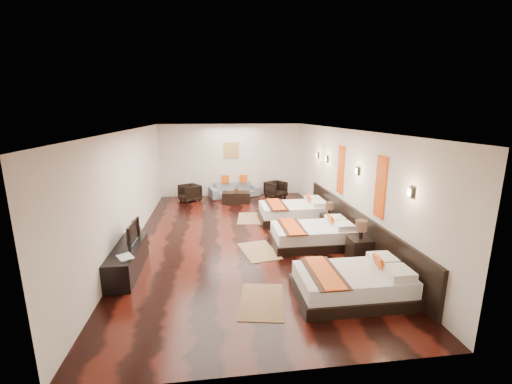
{
  "coord_description": "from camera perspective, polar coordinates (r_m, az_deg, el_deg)",
  "views": [
    {
      "loc": [
        -0.7,
        -8.25,
        3.19
      ],
      "look_at": [
        0.43,
        0.51,
        1.1
      ],
      "focal_mm": 23.35,
      "sensor_mm": 36.0,
      "label": 1
    }
  ],
  "objects": [
    {
      "name": "armchair_right",
      "position": [
        12.91,
        3.41,
        0.43
      ],
      "size": [
        0.94,
        0.95,
        0.63
      ],
      "primitive_type": "imported",
      "rotation": [
        0.0,
        0.0,
        0.58
      ],
      "color": "black",
      "rests_on": "floor"
    },
    {
      "name": "jute_mat_far",
      "position": [
        10.4,
        -1.03,
        -4.51
      ],
      "size": [
        0.9,
        1.29,
        0.01
      ],
      "primitive_type": "cube",
      "rotation": [
        0.0,
        0.0,
        -0.13
      ],
      "color": "#906949",
      "rests_on": "floor"
    },
    {
      "name": "nightstand_a",
      "position": [
        7.77,
        17.34,
        -8.95
      ],
      "size": [
        0.47,
        0.47,
        0.94
      ],
      "color": "black",
      "rests_on": "floor"
    },
    {
      "name": "orange_panel_a",
      "position": [
        7.37,
        20.55,
        0.79
      ],
      "size": [
        0.04,
        0.4,
        1.3
      ],
      "primitive_type": "cube",
      "color": "#D86014",
      "rests_on": "right_wall"
    },
    {
      "name": "gold_artwork",
      "position": [
        13.08,
        -4.28,
        7.18
      ],
      "size": [
        0.6,
        0.04,
        0.6
      ],
      "primitive_type": "cube",
      "color": "#AD873F",
      "rests_on": "back_wall"
    },
    {
      "name": "floor",
      "position": [
        8.88,
        -2.37,
        -7.76
      ],
      "size": [
        5.5,
        9.5,
        0.01
      ],
      "primitive_type": "cube",
      "color": "black",
      "rests_on": "ground"
    },
    {
      "name": "jute_mat_mid",
      "position": [
        8.02,
        0.51,
        -10.07
      ],
      "size": [
        0.97,
        1.32,
        0.01
      ],
      "primitive_type": "cube",
      "rotation": [
        0.0,
        0.0,
        0.2
      ],
      "color": "#906949",
      "rests_on": "floor"
    },
    {
      "name": "nightstand_b",
      "position": [
        9.52,
        12.35,
        -4.78
      ],
      "size": [
        0.41,
        0.41,
        0.81
      ],
      "color": "black",
      "rests_on": "floor"
    },
    {
      "name": "right_wall",
      "position": [
        9.12,
        15.03,
        1.54
      ],
      "size": [
        0.01,
        9.5,
        2.8
      ],
      "primitive_type": "cube",
      "color": "silver",
      "rests_on": "floor"
    },
    {
      "name": "bed_far",
      "position": [
        10.22,
        6.53,
        -3.39
      ],
      "size": [
        2.06,
        1.29,
        0.78
      ],
      "color": "black",
      "rests_on": "floor"
    },
    {
      "name": "bed_mid",
      "position": [
        8.41,
        9.75,
        -7.27
      ],
      "size": [
        1.99,
        1.25,
        0.76
      ],
      "color": "black",
      "rests_on": "floor"
    },
    {
      "name": "sofa",
      "position": [
        13.06,
        -3.71,
        0.41
      ],
      "size": [
        2.04,
        1.19,
        0.56
      ],
      "primitive_type": "imported",
      "rotation": [
        0.0,
        0.0,
        0.24
      ],
      "color": "slate",
      "rests_on": "floor"
    },
    {
      "name": "tv",
      "position": [
        7.36,
        -20.82,
        -6.65
      ],
      "size": [
        0.13,
        0.83,
        0.48
      ],
      "primitive_type": "imported",
      "rotation": [
        0.0,
        0.0,
        1.55
      ],
      "color": "black",
      "rests_on": "tv_console"
    },
    {
      "name": "ceiling",
      "position": [
        8.29,
        -2.56,
        10.6
      ],
      "size": [
        5.5,
        9.5,
        0.01
      ],
      "primitive_type": "cube",
      "color": "white",
      "rests_on": "floor"
    },
    {
      "name": "sconce_mid",
      "position": [
        8.3,
        16.99,
        3.44
      ],
      "size": [
        0.07,
        0.12,
        0.18
      ],
      "color": "black",
      "rests_on": "right_wall"
    },
    {
      "name": "armchair_left",
      "position": [
        12.61,
        -11.28,
        -0.13
      ],
      "size": [
        0.94,
        0.93,
        0.63
      ],
      "primitive_type": "imported",
      "rotation": [
        0.0,
        0.0,
        -1.03
      ],
      "color": "black",
      "rests_on": "floor"
    },
    {
      "name": "left_wall",
      "position": [
        8.69,
        -20.83,
        0.54
      ],
      "size": [
        0.01,
        9.5,
        2.8
      ],
      "primitive_type": "cube",
      "color": "silver",
      "rests_on": "floor"
    },
    {
      "name": "bed_near",
      "position": [
        6.34,
        16.35,
        -14.81
      ],
      "size": [
        2.0,
        1.26,
        0.76
      ],
      "color": "black",
      "rests_on": "floor"
    },
    {
      "name": "sconce_far",
      "position": [
        10.32,
        12.02,
        5.57
      ],
      "size": [
        0.07,
        0.12,
        0.18
      ],
      "color": "black",
      "rests_on": "right_wall"
    },
    {
      "name": "table_plant",
      "position": [
        12.02,
        -3.37,
        0.57
      ],
      "size": [
        0.3,
        0.27,
        0.28
      ],
      "primitive_type": "imported",
      "rotation": [
        0.0,
        0.0,
        -0.24
      ],
      "color": "#24571D",
      "rests_on": "coffee_table"
    },
    {
      "name": "back_wall",
      "position": [
        13.14,
        -4.26,
        5.45
      ],
      "size": [
        5.5,
        0.01,
        2.8
      ],
      "primitive_type": "cube",
      "color": "silver",
      "rests_on": "floor"
    },
    {
      "name": "headboard_panel",
      "position": [
        8.64,
        16.39,
        -5.74
      ],
      "size": [
        0.08,
        6.6,
        0.9
      ],
      "primitive_type": "cube",
      "color": "black",
      "rests_on": "floor"
    },
    {
      "name": "jute_mat_near",
      "position": [
        6.09,
        0.99,
        -18.2
      ],
      "size": [
        0.95,
        1.31,
        0.01
      ],
      "primitive_type": "cube",
      "rotation": [
        0.0,
        0.0,
        -0.18
      ],
      "color": "#906949",
      "rests_on": "floor"
    },
    {
      "name": "figurine",
      "position": [
        7.88,
        -20.28,
        -5.79
      ],
      "size": [
        0.42,
        0.42,
        0.35
      ],
      "primitive_type": "imported",
      "rotation": [
        0.0,
        0.0,
        0.33
      ],
      "color": "brown",
      "rests_on": "tv_console"
    },
    {
      "name": "sconce_near",
      "position": [
        6.4,
        24.98,
        -0.04
      ],
      "size": [
        0.07,
        0.12,
        0.18
      ],
      "color": "black",
      "rests_on": "right_wall"
    },
    {
      "name": "orange_panel_b",
      "position": [
        9.33,
        14.33,
        3.71
      ],
      "size": [
        0.04,
        0.4,
        1.3
      ],
      "primitive_type": "cube",
      "color": "#D86014",
      "rests_on": "right_wall"
    },
    {
      "name": "tv_console",
      "position": [
        7.42,
        -21.14,
        -10.77
      ],
      "size": [
        0.5,
        1.8,
        0.55
      ],
      "primitive_type": "cube",
      "color": "black",
      "rests_on": "floor"
    },
    {
      "name": "coffee_table",
      "position": [
        12.17,
        -3.42,
        -0.93
      ],
      "size": [
        1.04,
        0.59,
        0.4
      ],
      "primitive_type": "cube",
      "rotation": [
        0.0,
        0.0,
        -0.09
      ],
      "color": "black",
      "rests_on": "floor"
    },
    {
      "name": "book",
      "position": [
        6.77,
        -22.53,
        -10.56
      ],
      "size": [
        0.39,
        0.42,
        0.03
      ],
      "primitive_type": "imported",
      "rotation": [
        0.0,
        0.0,
        0.54
      ],
      "color": "black",
      "rests_on": "tv_console"
    },
    {
      "name": "sconce_lounge",
      "position": [
        11.17,
        10.51,
        6.2
      ],
      "size": [
        0.07,
        0.12,
        0.18
      ],
      "color": "black",
      "rests_on": "right_wall"
    }
  ]
}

